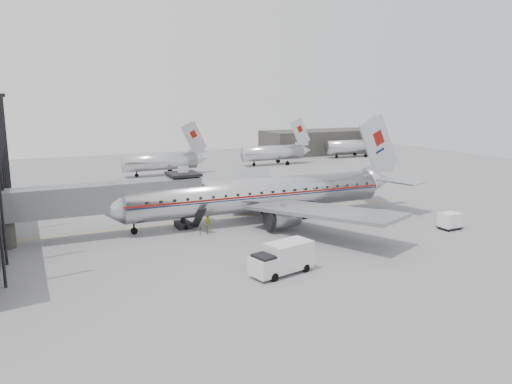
{
  "coord_description": "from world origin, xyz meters",
  "views": [
    {
      "loc": [
        -25.43,
        -50.43,
        15.12
      ],
      "look_at": [
        0.48,
        4.59,
        3.2
      ],
      "focal_mm": 35.0,
      "sensor_mm": 36.0,
      "label": 1
    }
  ],
  "objects_px": {
    "service_van": "(282,258)",
    "baggage_cart_white": "(450,221)",
    "airliner": "(264,194)",
    "ramp_worker": "(208,219)",
    "baggage_cart_navy": "(305,209)"
  },
  "relations": [
    {
      "from": "baggage_cart_white",
      "to": "service_van",
      "type": "bearing_deg",
      "value": -171.08
    },
    {
      "from": "service_van",
      "to": "baggage_cart_white",
      "type": "xyz_separation_m",
      "value": [
        24.13,
        4.57,
        -0.4
      ]
    },
    {
      "from": "ramp_worker",
      "to": "baggage_cart_navy",
      "type": "bearing_deg",
      "value": -12.26
    },
    {
      "from": "baggage_cart_navy",
      "to": "baggage_cart_white",
      "type": "xyz_separation_m",
      "value": [
        12.06,
        -12.0,
        0.02
      ]
    },
    {
      "from": "baggage_cart_navy",
      "to": "ramp_worker",
      "type": "xyz_separation_m",
      "value": [
        -12.5,
        1.0,
        -0.18
      ]
    },
    {
      "from": "baggage_cart_navy",
      "to": "baggage_cart_white",
      "type": "height_order",
      "value": "baggage_cart_white"
    },
    {
      "from": "airliner",
      "to": "service_van",
      "type": "relative_size",
      "value": 6.68
    },
    {
      "from": "baggage_cart_white",
      "to": "ramp_worker",
      "type": "distance_m",
      "value": 27.79
    },
    {
      "from": "airliner",
      "to": "ramp_worker",
      "type": "distance_m",
      "value": 7.69
    },
    {
      "from": "service_van",
      "to": "baggage_cart_navy",
      "type": "xyz_separation_m",
      "value": [
        12.07,
        16.57,
        -0.42
      ]
    },
    {
      "from": "airliner",
      "to": "baggage_cart_navy",
      "type": "xyz_separation_m",
      "value": [
        5.2,
        -0.99,
        -2.22
      ]
    },
    {
      "from": "baggage_cart_navy",
      "to": "baggage_cart_white",
      "type": "distance_m",
      "value": 17.02
    },
    {
      "from": "baggage_cart_navy",
      "to": "airliner",
      "type": "bearing_deg",
      "value": 154.83
    },
    {
      "from": "airliner",
      "to": "baggage_cart_white",
      "type": "height_order",
      "value": "airliner"
    },
    {
      "from": "baggage_cart_navy",
      "to": "baggage_cart_white",
      "type": "relative_size",
      "value": 1.11
    }
  ]
}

